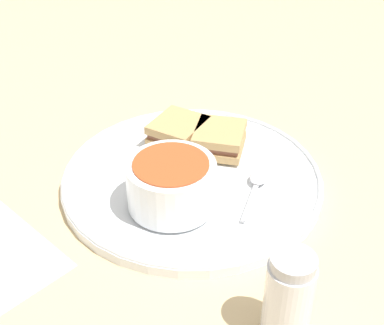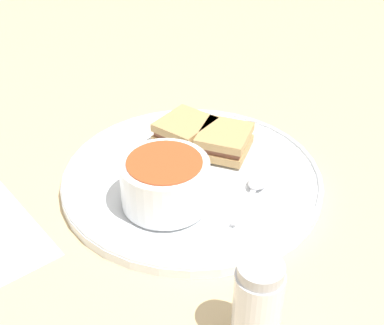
{
  "view_description": "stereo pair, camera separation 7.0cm",
  "coord_description": "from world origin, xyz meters",
  "px_view_note": "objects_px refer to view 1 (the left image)",
  "views": [
    {
      "loc": [
        0.5,
        -0.28,
        0.44
      ],
      "look_at": [
        0.0,
        0.0,
        0.03
      ],
      "focal_mm": 50.0,
      "sensor_mm": 36.0,
      "label": 1
    },
    {
      "loc": [
        0.53,
        -0.21,
        0.44
      ],
      "look_at": [
        0.0,
        0.0,
        0.03
      ],
      "focal_mm": 50.0,
      "sensor_mm": 36.0,
      "label": 2
    }
  ],
  "objects_px": {
    "sandwich_half_near": "(219,139)",
    "salt_shaker": "(288,297)",
    "soup_bowl": "(171,184)",
    "sandwich_half_far": "(178,131)",
    "spoon": "(258,181)"
  },
  "relations": [
    {
      "from": "soup_bowl",
      "to": "salt_shaker",
      "type": "distance_m",
      "value": 0.21
    },
    {
      "from": "sandwich_half_near",
      "to": "salt_shaker",
      "type": "bearing_deg",
      "value": -18.97
    },
    {
      "from": "spoon",
      "to": "sandwich_half_far",
      "type": "height_order",
      "value": "sandwich_half_far"
    },
    {
      "from": "soup_bowl",
      "to": "spoon",
      "type": "height_order",
      "value": "soup_bowl"
    },
    {
      "from": "sandwich_half_near",
      "to": "sandwich_half_far",
      "type": "xyz_separation_m",
      "value": [
        -0.05,
        -0.04,
        0.0
      ]
    },
    {
      "from": "soup_bowl",
      "to": "spoon",
      "type": "relative_size",
      "value": 1.25
    },
    {
      "from": "soup_bowl",
      "to": "salt_shaker",
      "type": "bearing_deg",
      "value": 4.56
    },
    {
      "from": "sandwich_half_far",
      "to": "salt_shaker",
      "type": "distance_m",
      "value": 0.34
    },
    {
      "from": "soup_bowl",
      "to": "spoon",
      "type": "distance_m",
      "value": 0.12
    },
    {
      "from": "soup_bowl",
      "to": "sandwich_half_far",
      "type": "relative_size",
      "value": 1.11
    },
    {
      "from": "spoon",
      "to": "salt_shaker",
      "type": "relative_size",
      "value": 0.87
    },
    {
      "from": "spoon",
      "to": "sandwich_half_near",
      "type": "xyz_separation_m",
      "value": [
        -0.09,
        -0.0,
        0.01
      ]
    },
    {
      "from": "sandwich_half_far",
      "to": "salt_shaker",
      "type": "bearing_deg",
      "value": -9.74
    },
    {
      "from": "soup_bowl",
      "to": "sandwich_half_far",
      "type": "bearing_deg",
      "value": 149.14
    },
    {
      "from": "spoon",
      "to": "sandwich_half_far",
      "type": "xyz_separation_m",
      "value": [
        -0.14,
        -0.04,
        0.01
      ]
    }
  ]
}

